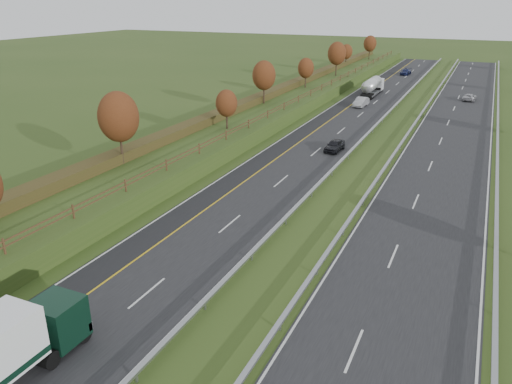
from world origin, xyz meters
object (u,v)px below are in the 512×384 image
road_tanker (373,86)px  car_small_far (406,72)px  car_silver_mid (361,102)px  car_dark_near (335,145)px  car_oncoming (469,97)px

road_tanker → car_small_far: road_tanker is taller
road_tanker → car_small_far: size_ratio=2.29×
car_silver_mid → car_small_far: (0.93, 44.66, -0.11)m
road_tanker → car_small_far: (1.59, 32.26, -1.11)m
car_dark_near → car_oncoming: bearing=76.4°
road_tanker → car_dark_near: size_ratio=2.65×
road_tanker → car_silver_mid: (0.65, -12.40, -1.00)m
car_small_far → car_oncoming: (16.65, -30.46, -0.07)m
car_silver_mid → car_small_far: 44.67m
road_tanker → car_dark_near: road_tanker is taller
car_small_far → car_dark_near: bearing=-82.7°
car_dark_near → car_oncoming: 45.87m
road_tanker → car_oncoming: bearing=5.6°
road_tanker → car_dark_near: bearing=-84.2°
car_dark_near → car_silver_mid: bearing=101.2°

